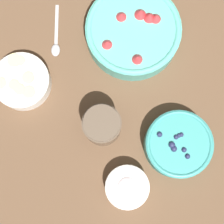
{
  "coord_description": "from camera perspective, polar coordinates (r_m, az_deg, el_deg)",
  "views": [
    {
      "loc": [
        0.1,
        -0.19,
        0.91
      ],
      "look_at": [
        0.05,
        -0.07,
        0.05
      ],
      "focal_mm": 60.0,
      "sensor_mm": 36.0,
      "label": 1
    }
  ],
  "objects": [
    {
      "name": "ground_plane",
      "position": [
        0.94,
        -1.16,
        4.63
      ],
      "size": [
        4.0,
        4.0,
        0.0
      ],
      "primitive_type": "plane",
      "color": "brown"
    },
    {
      "name": "jar_chocolate",
      "position": [
        0.87,
        -1.51,
        -2.1
      ],
      "size": [
        0.09,
        0.09,
        0.1
      ],
      "color": "brown",
      "rests_on": "ground_plane"
    },
    {
      "name": "bowl_strawberries",
      "position": [
        0.94,
        3.25,
        12.16
      ],
      "size": [
        0.23,
        0.23,
        0.08
      ],
      "color": "#56B7A8",
      "rests_on": "ground_plane"
    },
    {
      "name": "bowl_cream",
      "position": [
        0.88,
        2.31,
        -11.35
      ],
      "size": [
        0.1,
        0.1,
        0.05
      ],
      "color": "white",
      "rests_on": "ground_plane"
    },
    {
      "name": "bowl_blueberries",
      "position": [
        0.89,
        10.04,
        -4.9
      ],
      "size": [
        0.16,
        0.16,
        0.07
      ],
      "color": "teal",
      "rests_on": "ground_plane"
    },
    {
      "name": "bowl_bananas",
      "position": [
        0.93,
        -13.59,
        4.57
      ],
      "size": [
        0.14,
        0.14,
        0.05
      ],
      "color": "white",
      "rests_on": "ground_plane"
    },
    {
      "name": "spoon",
      "position": [
        0.97,
        -8.54,
        10.72
      ],
      "size": [
        0.07,
        0.13,
        0.01
      ],
      "color": "#B2B2B7",
      "rests_on": "ground_plane"
    }
  ]
}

